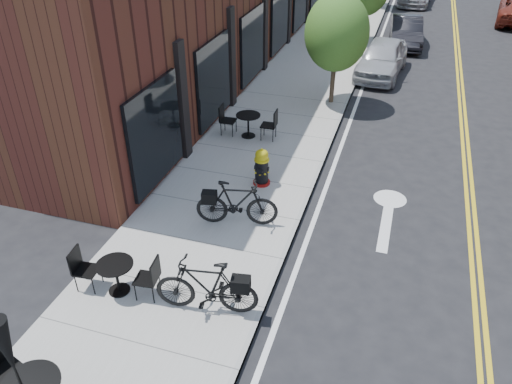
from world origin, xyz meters
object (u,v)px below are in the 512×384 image
(bistro_set_c, at_px, (248,122))
(parked_car_a, at_px, (382,58))
(bicycle_left, at_px, (206,287))
(bicycle_right, at_px, (237,203))
(patio_umbrella, at_px, (10,357))
(parked_car_b, at_px, (406,32))
(fire_hydrant, at_px, (262,167))
(bistro_set_b, at_px, (116,273))

(bistro_set_c, height_order, parked_car_a, parked_car_a)
(bicycle_left, height_order, parked_car_a, parked_car_a)
(bicycle_right, bearing_deg, parked_car_a, -23.65)
(bicycle_right, xyz_separation_m, bistro_set_c, (-1.20, 4.50, -0.10))
(parked_car_a, bearing_deg, patio_umbrella, -95.26)
(bicycle_right, relative_size, parked_car_b, 0.48)
(patio_umbrella, xyz_separation_m, parked_car_b, (4.01, 22.30, -1.16))
(patio_umbrella, distance_m, parked_car_b, 22.69)
(bicycle_right, height_order, parked_car_a, parked_car_a)
(bistro_set_c, relative_size, parked_car_a, 0.42)
(parked_car_b, bearing_deg, bicycle_left, -102.96)
(fire_hydrant, relative_size, bistro_set_b, 0.61)
(fire_hydrant, xyz_separation_m, bicycle_right, (-0.03, -1.91, 0.08))
(bicycle_right, height_order, bistro_set_c, bicycle_right)
(fire_hydrant, height_order, bicycle_left, bicycle_left)
(patio_umbrella, bearing_deg, fire_hydrant, 81.74)
(fire_hydrant, relative_size, bistro_set_c, 0.59)
(parked_car_a, relative_size, parked_car_b, 1.04)
(bicycle_right, distance_m, bistro_set_c, 4.66)
(bicycle_left, height_order, patio_umbrella, patio_umbrella)
(patio_umbrella, xyz_separation_m, parked_car_a, (3.30, 17.69, -1.11))
(bicycle_left, height_order, bistro_set_b, bicycle_left)
(bistro_set_c, xyz_separation_m, parked_car_b, (4.11, 11.93, 0.07))
(bicycle_left, relative_size, bicycle_right, 1.02)
(fire_hydrant, bearing_deg, bistro_set_c, 114.40)
(fire_hydrant, distance_m, bistro_set_c, 2.87)
(fire_hydrant, xyz_separation_m, bistro_set_b, (-1.54, -4.77, -0.04))
(bicycle_left, relative_size, bistro_set_b, 1.15)
(parked_car_a, xyz_separation_m, parked_car_b, (0.71, 4.62, -0.05))
(bistro_set_b, relative_size, patio_umbrella, 0.72)
(fire_hydrant, height_order, patio_umbrella, patio_umbrella)
(parked_car_b, bearing_deg, bistro_set_c, -114.44)
(bistro_set_b, distance_m, bistro_set_c, 7.37)
(bicycle_left, bearing_deg, bicycle_right, 178.03)
(bistro_set_c, xyz_separation_m, patio_umbrella, (0.10, -10.37, 1.23))
(bicycle_right, relative_size, bistro_set_b, 1.12)
(bicycle_left, xyz_separation_m, bicycle_right, (-0.37, 2.79, -0.01))
(fire_hydrant, distance_m, bistro_set_b, 5.01)
(fire_hydrant, height_order, parked_car_b, parked_car_b)
(fire_hydrant, bearing_deg, bistro_set_b, -108.78)
(bicycle_left, height_order, parked_car_b, parked_car_b)
(bistro_set_c, relative_size, patio_umbrella, 0.74)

